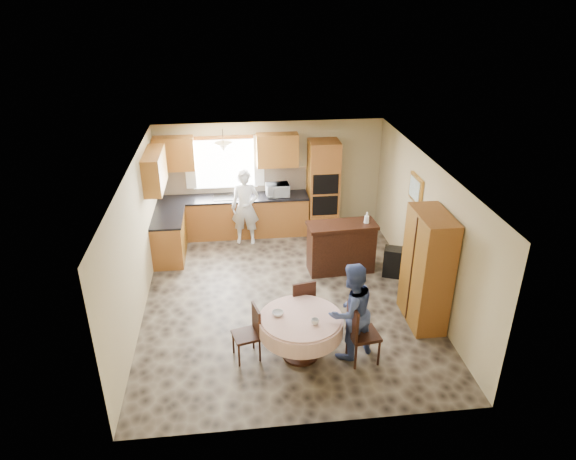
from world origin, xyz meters
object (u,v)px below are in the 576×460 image
(chair_right, at_px, (359,330))
(person_sink, at_px, (245,207))
(sideboard, at_px, (341,249))
(person_dining, at_px, (351,311))
(chair_left, at_px, (250,330))
(chair_back, at_px, (302,302))
(cupboard, at_px, (427,269))
(dining_table, at_px, (301,326))
(oven_tower, at_px, (323,187))

(chair_right, relative_size, person_sink, 0.59)
(sideboard, height_order, person_dining, person_dining)
(chair_left, relative_size, chair_right, 0.88)
(sideboard, bearing_deg, chair_back, -123.30)
(sideboard, height_order, person_sink, person_sink)
(sideboard, bearing_deg, cupboard, -64.01)
(chair_back, bearing_deg, sideboard, -130.50)
(cupboard, xyz_separation_m, chair_left, (-2.92, -0.62, -0.50))
(dining_table, distance_m, person_dining, 0.78)
(oven_tower, relative_size, person_dining, 1.35)
(chair_left, xyz_separation_m, person_sink, (0.09, 3.86, 0.35))
(oven_tower, bearing_deg, chair_right, -93.17)
(dining_table, distance_m, chair_left, 0.76)
(cupboard, relative_size, chair_left, 2.26)
(person_dining, bearing_deg, dining_table, -28.34)
(cupboard, bearing_deg, dining_table, -162.21)
(chair_left, bearing_deg, chair_back, 111.36)
(oven_tower, bearing_deg, chair_left, -113.46)
(oven_tower, height_order, sideboard, oven_tower)
(chair_right, bearing_deg, chair_back, 31.50)
(oven_tower, distance_m, dining_table, 4.49)
(chair_right, relative_size, person_dining, 0.63)
(dining_table, bearing_deg, person_dining, -3.22)
(dining_table, height_order, chair_left, chair_left)
(chair_right, bearing_deg, cupboard, -63.34)
(chair_back, height_order, person_dining, person_dining)
(dining_table, distance_m, chair_back, 0.71)
(cupboard, bearing_deg, chair_right, -145.89)
(chair_left, relative_size, chair_back, 0.94)
(cupboard, xyz_separation_m, chair_back, (-2.05, 0.00, -0.47))
(person_sink, bearing_deg, chair_left, -82.64)
(chair_right, bearing_deg, person_sink, 12.51)
(oven_tower, xyz_separation_m, dining_table, (-1.09, -4.33, -0.50))
(cupboard, distance_m, chair_right, 1.65)
(oven_tower, relative_size, chair_back, 2.28)
(oven_tower, relative_size, chair_left, 2.43)
(chair_left, height_order, person_dining, person_dining)
(chair_left, bearing_deg, dining_table, 70.09)
(chair_back, xyz_separation_m, person_dining, (0.63, -0.74, 0.27))
(person_sink, bearing_deg, chair_back, -67.79)
(chair_left, bearing_deg, person_sink, 164.43)
(dining_table, relative_size, chair_left, 1.45)
(oven_tower, relative_size, chair_right, 2.15)
(cupboard, relative_size, chair_back, 2.11)
(cupboard, xyz_separation_m, person_dining, (-1.42, -0.74, -0.20))
(sideboard, bearing_deg, person_sink, 137.73)
(chair_back, bearing_deg, person_sink, -87.30)
(cupboard, bearing_deg, person_sink, 131.06)
(cupboard, distance_m, chair_back, 2.10)
(sideboard, bearing_deg, oven_tower, 87.92)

